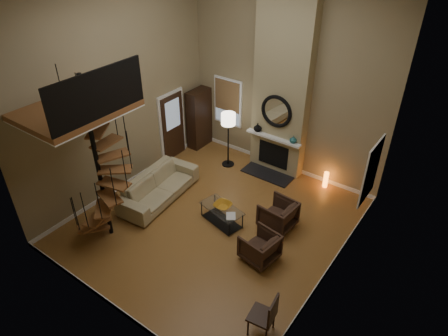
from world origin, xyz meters
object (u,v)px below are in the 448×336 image
Objects in this scene: accent_lamp at (326,180)px; side_chair at (266,315)px; armchair_far at (262,248)px; coffee_table at (222,213)px; hutch at (199,118)px; sofa at (159,186)px; floor_lamp at (228,123)px; armchair_near at (280,216)px.

side_chair is at bearing -78.35° from accent_lamp.
armchair_far is 0.77× the size of side_chair.
side_chair is (2.49, -2.05, 0.24)m from coffee_table.
hutch is 7.23m from side_chair.
hutch is at bearing 12.06° from sofa.
sofa is at bearing -137.85° from accent_lamp.
sofa is 2.71m from floor_lamp.
coffee_table is 2.59× the size of accent_lamp.
floor_lamp is (0.53, 2.45, 1.02)m from sofa.
sofa is 4.63m from accent_lamp.
sofa is at bearing -70.12° from armchair_near.
coffee_table is (2.90, -2.75, -0.67)m from hutch.
side_chair reaches higher than armchair_far.
accent_lamp is 5.09m from side_chair.
hutch reaches higher than side_chair.
accent_lamp is at bearing -170.89° from armchair_far.
accent_lamp is (3.43, 3.10, -0.15)m from sofa.
hutch reaches higher than floor_lamp.
armchair_near is at bearing 114.20° from side_chair.
armchair_far is 0.43× the size of floor_lamp.
sofa is 3.07× the size of armchair_near.
accent_lamp is at bearing 179.54° from armchair_near.
floor_lamp is 5.91m from side_chair.
floor_lamp is 1.79× the size of side_chair.
coffee_table is 2.91m from floor_lamp.
armchair_near is (4.17, -2.06, -0.60)m from hutch.
armchair_far is 1.85m from side_chair.
floor_lamp is at bearing 122.02° from coffee_table.
side_chair is (4.45, -1.87, 0.13)m from sofa.
coffee_table is at bearing -43.46° from hutch.
armchair_far is 0.62× the size of coffee_table.
sofa is at bearing -174.83° from coffee_table.
hutch is at bearing -117.74° from armchair_far.
side_chair is at bearing -39.40° from coffee_table.
hutch is 1.62m from floor_lamp.
hutch reaches higher than armchair_near.
hutch is 5.50m from armchair_far.
side_chair reaches higher than accent_lamp.
armchair_near is 1.22m from armchair_far.
accent_lamp is at bearing 63.33° from coffee_table.
armchair_near is 1.70× the size of accent_lamp.
hutch is 2.40× the size of armchair_near.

